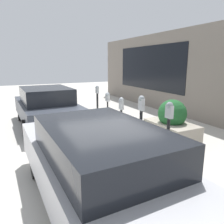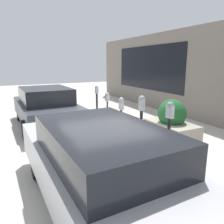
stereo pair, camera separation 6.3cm
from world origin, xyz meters
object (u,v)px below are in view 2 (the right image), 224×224
(parking_meter_nearest, at_px, (169,124))
(parking_meter_fourth, at_px, (107,102))
(planter_box, at_px, (171,124))
(parking_meter_second, at_px, (141,115))
(parked_car_middle, at_px, (46,106))
(parking_meter_farthest, at_px, (97,100))
(parking_meter_middle, at_px, (121,111))
(parked_car_front, at_px, (100,165))

(parking_meter_nearest, height_order, parking_meter_fourth, parking_meter_nearest)
(parking_meter_nearest, bearing_deg, planter_box, -43.56)
(parking_meter_second, height_order, parked_car_middle, parking_meter_second)
(parking_meter_second, bearing_deg, parking_meter_farthest, -0.55)
(parking_meter_second, relative_size, parking_meter_fourth, 1.12)
(parking_meter_middle, bearing_deg, parking_meter_nearest, -179.00)
(parking_meter_fourth, bearing_deg, parking_meter_second, -179.37)
(parking_meter_nearest, height_order, parked_car_front, parking_meter_nearest)
(parking_meter_farthest, distance_m, parked_car_front, 5.19)
(parking_meter_nearest, bearing_deg, parked_car_front, 107.73)
(parking_meter_nearest, relative_size, planter_box, 0.95)
(parking_meter_nearest, xyz_separation_m, parking_meter_second, (1.05, 0.03, -0.04))
(parking_meter_fourth, bearing_deg, parked_car_middle, 46.40)
(parked_car_middle, bearing_deg, parking_meter_fourth, -135.78)
(parking_meter_farthest, bearing_deg, parking_meter_second, 179.45)
(parking_meter_fourth, height_order, planter_box, parking_meter_fourth)
(parking_meter_fourth, height_order, parked_car_front, parked_car_front)
(parked_car_middle, bearing_deg, parking_meter_middle, -148.22)
(parking_meter_nearest, bearing_deg, parking_meter_middle, 1.00)
(parking_meter_nearest, distance_m, parking_meter_middle, 2.14)
(parking_meter_fourth, bearing_deg, parked_car_front, 153.15)
(parking_meter_fourth, bearing_deg, planter_box, -139.72)
(parking_meter_nearest, xyz_separation_m, parking_meter_fourth, (3.12, 0.05, -0.00))
(parking_meter_nearest, xyz_separation_m, parking_meter_farthest, (4.18, -0.00, -0.10))
(parking_meter_second, height_order, parking_meter_fourth, parking_meter_second)
(parked_car_middle, bearing_deg, parked_car_front, 176.76)
(parking_meter_middle, xyz_separation_m, planter_box, (-0.70, -1.41, -0.42))
(parking_meter_farthest, xyz_separation_m, parked_car_front, (-4.81, 1.94, -0.20))
(planter_box, distance_m, parked_car_front, 3.91)
(parking_meter_farthest, height_order, parked_car_front, parking_meter_farthest)
(parking_meter_fourth, height_order, parking_meter_farthest, parking_meter_farthest)
(parking_meter_middle, xyz_separation_m, parking_meter_farthest, (2.05, -0.04, 0.03))
(parked_car_middle, bearing_deg, parking_meter_farthest, -111.22)
(parking_meter_nearest, height_order, parking_meter_middle, parking_meter_nearest)
(parking_meter_second, relative_size, parked_car_middle, 0.37)
(parked_car_front, xyz_separation_m, parked_car_middle, (5.44, -0.10, -0.01))
(parked_car_middle, bearing_deg, parking_meter_nearest, -161.25)
(parking_meter_nearest, distance_m, parked_car_middle, 5.17)
(parking_meter_second, xyz_separation_m, parked_car_front, (-1.67, 1.91, -0.26))
(planter_box, bearing_deg, parked_car_front, 121.88)
(planter_box, bearing_deg, parked_car_middle, 43.52)
(parking_meter_fourth, bearing_deg, parking_meter_farthest, -2.81)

